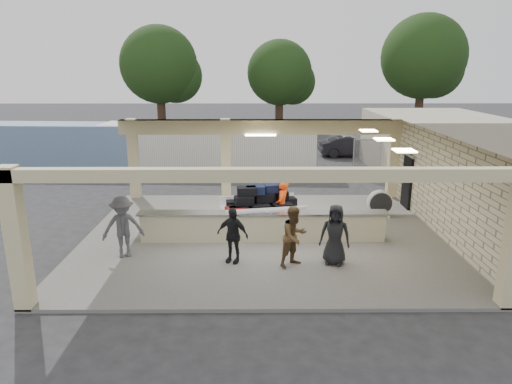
{
  "coord_description": "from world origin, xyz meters",
  "views": [
    {
      "loc": [
        -0.32,
        -14.72,
        5.66
      ],
      "look_at": [
        -0.22,
        1.0,
        1.35
      ],
      "focal_mm": 32.0,
      "sensor_mm": 36.0,
      "label": 1
    }
  ],
  "objects_px": {
    "passenger_c": "(123,227)",
    "passenger_b": "(232,235)",
    "car_white_b": "(457,152)",
    "car_dark": "(351,146)",
    "drum_fan": "(380,203)",
    "passenger_d": "(335,235)",
    "baggage_counter": "(263,226)",
    "luggage_cart": "(260,205)",
    "car_white_a": "(412,149)",
    "baggage_handler": "(282,206)",
    "passenger_a": "(294,236)",
    "container_blue": "(48,146)",
    "container_white": "(209,147)"
  },
  "relations": [
    {
      "from": "passenger_b",
      "to": "car_white_a",
      "type": "relative_size",
      "value": 0.31
    },
    {
      "from": "car_white_a",
      "to": "passenger_d",
      "type": "bearing_deg",
      "value": 140.09
    },
    {
      "from": "passenger_b",
      "to": "passenger_a",
      "type": "bearing_deg",
      "value": 13.57
    },
    {
      "from": "baggage_counter",
      "to": "car_dark",
      "type": "distance_m",
      "value": 16.34
    },
    {
      "from": "drum_fan",
      "to": "passenger_d",
      "type": "distance_m",
      "value": 4.94
    },
    {
      "from": "baggage_counter",
      "to": "car_white_b",
      "type": "bearing_deg",
      "value": 47.32
    },
    {
      "from": "baggage_counter",
      "to": "passenger_b",
      "type": "relative_size",
      "value": 4.92
    },
    {
      "from": "drum_fan",
      "to": "car_white_a",
      "type": "bearing_deg",
      "value": 67.37
    },
    {
      "from": "car_white_b",
      "to": "car_dark",
      "type": "relative_size",
      "value": 1.04
    },
    {
      "from": "passenger_c",
      "to": "baggage_handler",
      "type": "bearing_deg",
      "value": 6.77
    },
    {
      "from": "luggage_cart",
      "to": "passenger_a",
      "type": "bearing_deg",
      "value": -83.58
    },
    {
      "from": "car_white_a",
      "to": "car_dark",
      "type": "height_order",
      "value": "car_white_a"
    },
    {
      "from": "baggage_handler",
      "to": "passenger_c",
      "type": "height_order",
      "value": "passenger_c"
    },
    {
      "from": "car_white_a",
      "to": "car_dark",
      "type": "relative_size",
      "value": 1.33
    },
    {
      "from": "car_white_a",
      "to": "container_white",
      "type": "distance_m",
      "value": 12.61
    },
    {
      "from": "baggage_handler",
      "to": "passenger_a",
      "type": "relative_size",
      "value": 1.03
    },
    {
      "from": "passenger_d",
      "to": "container_white",
      "type": "distance_m",
      "value": 14.05
    },
    {
      "from": "baggage_counter",
      "to": "car_white_b",
      "type": "xyz_separation_m",
      "value": [
        12.11,
        13.14,
        0.07
      ]
    },
    {
      "from": "passenger_b",
      "to": "car_white_a",
      "type": "xyz_separation_m",
      "value": [
        10.47,
        15.39,
        -0.17
      ]
    },
    {
      "from": "baggage_handler",
      "to": "passenger_d",
      "type": "distance_m",
      "value": 3.06
    },
    {
      "from": "baggage_counter",
      "to": "car_dark",
      "type": "xyz_separation_m",
      "value": [
        6.06,
        15.18,
        0.08
      ]
    },
    {
      "from": "passenger_d",
      "to": "car_dark",
      "type": "height_order",
      "value": "passenger_d"
    },
    {
      "from": "baggage_handler",
      "to": "passenger_c",
      "type": "xyz_separation_m",
      "value": [
        -4.9,
        -2.19,
        0.03
      ]
    },
    {
      "from": "luggage_cart",
      "to": "drum_fan",
      "type": "relative_size",
      "value": 2.88
    },
    {
      "from": "luggage_cart",
      "to": "passenger_b",
      "type": "relative_size",
      "value": 1.82
    },
    {
      "from": "car_dark",
      "to": "passenger_c",
      "type": "bearing_deg",
      "value": 146.58
    },
    {
      "from": "baggage_counter",
      "to": "car_white_b",
      "type": "distance_m",
      "value": 17.87
    },
    {
      "from": "car_white_b",
      "to": "passenger_a",
      "type": "bearing_deg",
      "value": 170.47
    },
    {
      "from": "passenger_c",
      "to": "passenger_b",
      "type": "bearing_deg",
      "value": -24.24
    },
    {
      "from": "drum_fan",
      "to": "baggage_handler",
      "type": "distance_m",
      "value": 4.14
    },
    {
      "from": "drum_fan",
      "to": "passenger_d",
      "type": "xyz_separation_m",
      "value": [
        -2.48,
        -4.26,
        0.33
      ]
    },
    {
      "from": "passenger_b",
      "to": "container_blue",
      "type": "bearing_deg",
      "value": 151.8
    },
    {
      "from": "baggage_handler",
      "to": "passenger_c",
      "type": "distance_m",
      "value": 5.37
    },
    {
      "from": "baggage_counter",
      "to": "luggage_cart",
      "type": "distance_m",
      "value": 1.11
    },
    {
      "from": "baggage_counter",
      "to": "passenger_d",
      "type": "bearing_deg",
      "value": -42.66
    },
    {
      "from": "drum_fan",
      "to": "passenger_d",
      "type": "height_order",
      "value": "passenger_d"
    },
    {
      "from": "car_white_b",
      "to": "passenger_c",
      "type": "bearing_deg",
      "value": 158.64
    },
    {
      "from": "baggage_counter",
      "to": "container_blue",
      "type": "relative_size",
      "value": 0.82
    },
    {
      "from": "car_white_a",
      "to": "car_white_b",
      "type": "xyz_separation_m",
      "value": [
        2.56,
        -0.52,
        -0.1
      ]
    },
    {
      "from": "passenger_d",
      "to": "luggage_cart",
      "type": "bearing_deg",
      "value": 141.4
    },
    {
      "from": "passenger_d",
      "to": "car_dark",
      "type": "distance_m",
      "value": 17.53
    },
    {
      "from": "passenger_a",
      "to": "container_blue",
      "type": "distance_m",
      "value": 18.77
    },
    {
      "from": "baggage_counter",
      "to": "baggage_handler",
      "type": "height_order",
      "value": "baggage_handler"
    },
    {
      "from": "passenger_b",
      "to": "passenger_d",
      "type": "distance_m",
      "value": 2.97
    },
    {
      "from": "baggage_handler",
      "to": "container_blue",
      "type": "xyz_separation_m",
      "value": [
        -12.7,
        10.79,
        0.27
      ]
    },
    {
      "from": "passenger_b",
      "to": "passenger_d",
      "type": "xyz_separation_m",
      "value": [
        2.97,
        -0.15,
        0.06
      ]
    },
    {
      "from": "passenger_d",
      "to": "car_white_b",
      "type": "relative_size",
      "value": 0.43
    },
    {
      "from": "passenger_a",
      "to": "drum_fan",
      "type": "bearing_deg",
      "value": 13.08
    },
    {
      "from": "drum_fan",
      "to": "car_dark",
      "type": "relative_size",
      "value": 0.26
    },
    {
      "from": "car_white_a",
      "to": "car_white_b",
      "type": "height_order",
      "value": "car_white_a"
    }
  ]
}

